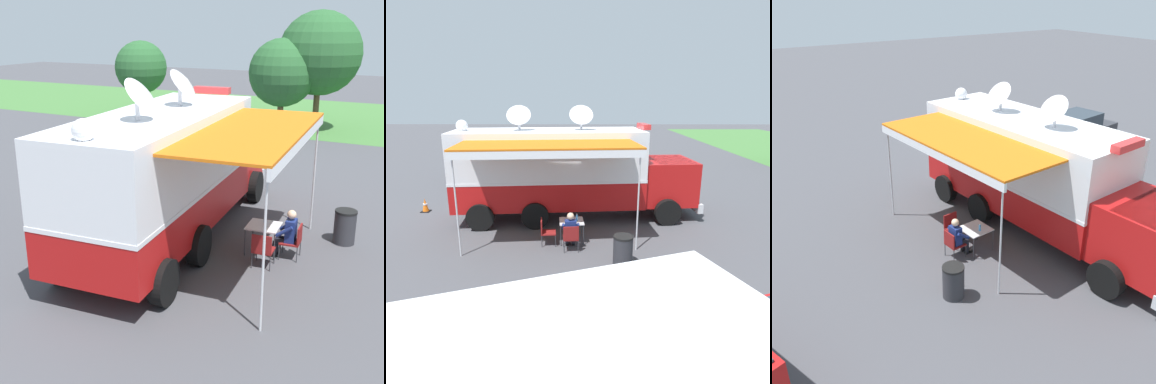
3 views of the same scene
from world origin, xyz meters
TOP-DOWN VIEW (x-y plane):
  - ground_plane at (0.00, 0.00)m, footprint 100.00×100.00m
  - lot_stripe at (-2.73, 0.92)m, footprint 0.54×4.79m
  - command_truck at (-0.03, 0.75)m, footprint 5.51×9.67m
  - folding_table at (2.42, 0.94)m, footprint 0.87×0.87m
  - water_bottle at (2.39, 1.11)m, footprint 0.07×0.07m
  - folding_chair_at_table at (3.22, 0.94)m, footprint 0.52×0.52m
  - folding_chair_beside_table at (2.70, 0.09)m, footprint 0.52×0.52m
  - seated_responder at (3.03, 0.92)m, footprint 0.69×0.59m
  - trash_bin at (4.14, 2.46)m, footprint 0.57×0.57m
  - traffic_cone at (-0.62, -5.36)m, footprint 0.36×0.36m
  - car_behind_truck at (-6.78, -3.88)m, footprint 4.41×2.45m

SIDE VIEW (x-z plane):
  - ground_plane at x=0.00m, z-range 0.00..0.00m
  - lot_stripe at x=-2.73m, z-range 0.00..0.01m
  - traffic_cone at x=-0.62m, z-range -0.01..0.57m
  - trash_bin at x=4.14m, z-range 0.00..0.91m
  - folding_chair_at_table at x=3.22m, z-range 0.08..0.95m
  - folding_chair_beside_table at x=2.70m, z-range 0.08..0.95m
  - seated_responder at x=3.03m, z-range 0.03..1.28m
  - folding_table at x=2.42m, z-range 0.31..1.04m
  - water_bottle at x=2.39m, z-range 0.72..0.95m
  - car_behind_truck at x=-6.78m, z-range 0.00..1.76m
  - command_truck at x=-0.03m, z-range -0.32..4.21m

